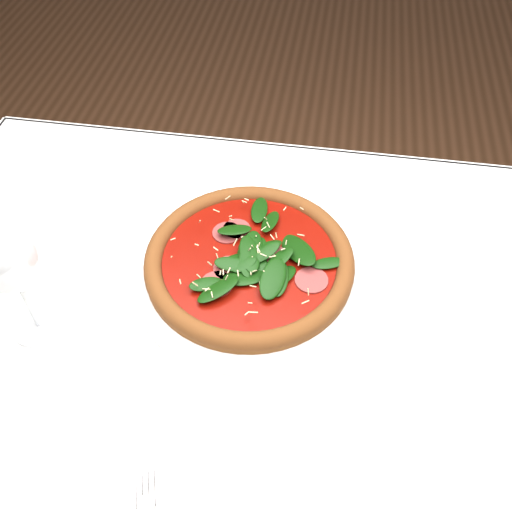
# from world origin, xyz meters

# --- Properties ---
(ground) EXTENTS (6.00, 6.00, 0.00)m
(ground) POSITION_xyz_m (0.00, 0.00, 0.00)
(ground) COLOR brown
(ground) RESTS_ON ground
(dining_table) EXTENTS (1.21, 0.81, 0.75)m
(dining_table) POSITION_xyz_m (0.00, 0.00, 0.65)
(dining_table) COLOR white
(dining_table) RESTS_ON ground
(plate) EXTENTS (0.36, 0.36, 0.02)m
(plate) POSITION_xyz_m (-0.06, 0.09, 0.76)
(plate) COLOR white
(plate) RESTS_ON dining_table
(pizza) EXTENTS (0.39, 0.39, 0.04)m
(pizza) POSITION_xyz_m (-0.06, 0.09, 0.78)
(pizza) COLOR brown
(pizza) RESTS_ON plate
(wine_glass) EXTENTS (0.08, 0.08, 0.20)m
(wine_glass) POSITION_xyz_m (-0.33, -0.05, 0.89)
(wine_glass) COLOR white
(wine_glass) RESTS_ON dining_table
(saucer_far) EXTENTS (0.15, 0.15, 0.01)m
(saucer_far) POSITION_xyz_m (0.33, 0.18, 0.76)
(saucer_far) COLOR white
(saucer_far) RESTS_ON dining_table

